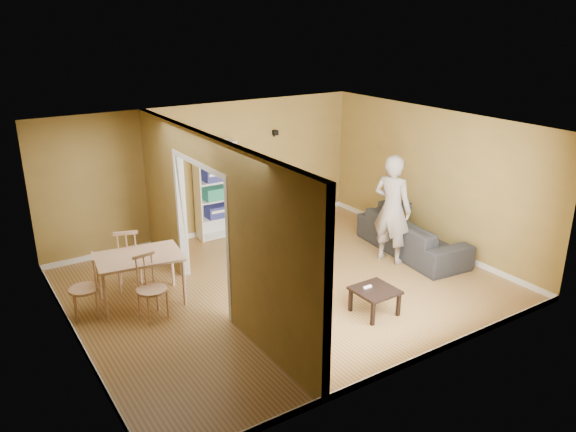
{
  "coord_description": "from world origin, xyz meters",
  "views": [
    {
      "loc": [
        -4.42,
        -6.95,
        4.15
      ],
      "look_at": [
        0.2,
        0.2,
        1.1
      ],
      "focal_mm": 35.0,
      "sensor_mm": 36.0,
      "label": 1
    }
  ],
  "objects_px": {
    "bookshelf": "(215,190)",
    "coffee_table": "(375,293)",
    "chair_near": "(152,288)",
    "sofa": "(412,230)",
    "chair_left": "(84,287)",
    "person": "(393,200)",
    "chair_far": "(129,258)",
    "dining_table": "(139,260)"
  },
  "relations": [
    {
      "from": "person",
      "to": "chair_far",
      "type": "distance_m",
      "value": 4.52
    },
    {
      "from": "coffee_table",
      "to": "dining_table",
      "type": "distance_m",
      "value": 3.54
    },
    {
      "from": "person",
      "to": "chair_far",
      "type": "relative_size",
      "value": 2.19
    },
    {
      "from": "dining_table",
      "to": "chair_near",
      "type": "bearing_deg",
      "value": -92.0
    },
    {
      "from": "chair_left",
      "to": "chair_far",
      "type": "relative_size",
      "value": 0.91
    },
    {
      "from": "sofa",
      "to": "dining_table",
      "type": "relative_size",
      "value": 1.87
    },
    {
      "from": "sofa",
      "to": "bookshelf",
      "type": "distance_m",
      "value": 3.84
    },
    {
      "from": "chair_near",
      "to": "bookshelf",
      "type": "bearing_deg",
      "value": 39.56
    },
    {
      "from": "sofa",
      "to": "coffee_table",
      "type": "height_order",
      "value": "sofa"
    },
    {
      "from": "chair_far",
      "to": "person",
      "type": "bearing_deg",
      "value": 178.98
    },
    {
      "from": "chair_left",
      "to": "chair_near",
      "type": "xyz_separation_m",
      "value": [
        0.81,
        -0.56,
        0.01
      ]
    },
    {
      "from": "sofa",
      "to": "chair_left",
      "type": "height_order",
      "value": "chair_left"
    },
    {
      "from": "sofa",
      "to": "coffee_table",
      "type": "xyz_separation_m",
      "value": [
        -2.08,
        -1.35,
        -0.11
      ]
    },
    {
      "from": "sofa",
      "to": "chair_far",
      "type": "height_order",
      "value": "chair_far"
    },
    {
      "from": "bookshelf",
      "to": "coffee_table",
      "type": "relative_size",
      "value": 3.22
    },
    {
      "from": "coffee_table",
      "to": "dining_table",
      "type": "xyz_separation_m",
      "value": [
        -2.75,
        2.19,
        0.36
      ]
    },
    {
      "from": "sofa",
      "to": "coffee_table",
      "type": "bearing_deg",
      "value": 129.14
    },
    {
      "from": "chair_left",
      "to": "chair_near",
      "type": "height_order",
      "value": "chair_near"
    },
    {
      "from": "sofa",
      "to": "person",
      "type": "distance_m",
      "value": 0.92
    },
    {
      "from": "person",
      "to": "chair_far",
      "type": "xyz_separation_m",
      "value": [
        -4.23,
        1.47,
        -0.62
      ]
    },
    {
      "from": "sofa",
      "to": "person",
      "type": "bearing_deg",
      "value": 100.5
    },
    {
      "from": "sofa",
      "to": "chair_far",
      "type": "relative_size",
      "value": 2.23
    },
    {
      "from": "dining_table",
      "to": "chair_far",
      "type": "height_order",
      "value": "chair_far"
    },
    {
      "from": "sofa",
      "to": "dining_table",
      "type": "height_order",
      "value": "sofa"
    },
    {
      "from": "sofa",
      "to": "dining_table",
      "type": "distance_m",
      "value": 4.91
    },
    {
      "from": "person",
      "to": "dining_table",
      "type": "height_order",
      "value": "person"
    },
    {
      "from": "bookshelf",
      "to": "chair_near",
      "type": "bearing_deg",
      "value": -132.01
    },
    {
      "from": "coffee_table",
      "to": "chair_left",
      "type": "distance_m",
      "value": 4.2
    },
    {
      "from": "chair_near",
      "to": "sofa",
      "type": "bearing_deg",
      "value": -11.88
    },
    {
      "from": "chair_left",
      "to": "chair_near",
      "type": "relative_size",
      "value": 0.99
    },
    {
      "from": "chair_far",
      "to": "chair_near",
      "type": "bearing_deg",
      "value": 106.49
    },
    {
      "from": "bookshelf",
      "to": "person",
      "type": "bearing_deg",
      "value": -53.58
    },
    {
      "from": "person",
      "to": "chair_near",
      "type": "xyz_separation_m",
      "value": [
        -4.26,
        0.34,
        -0.66
      ]
    },
    {
      "from": "bookshelf",
      "to": "chair_near",
      "type": "relative_size",
      "value": 1.98
    },
    {
      "from": "coffee_table",
      "to": "chair_near",
      "type": "xyz_separation_m",
      "value": [
        -2.77,
        1.64,
        0.14
      ]
    },
    {
      "from": "person",
      "to": "bookshelf",
      "type": "distance_m",
      "value": 3.47
    },
    {
      "from": "dining_table",
      "to": "sofa",
      "type": "bearing_deg",
      "value": -9.83
    },
    {
      "from": "chair_left",
      "to": "sofa",
      "type": "bearing_deg",
      "value": 93.97
    },
    {
      "from": "sofa",
      "to": "chair_far",
      "type": "distance_m",
      "value": 5.03
    },
    {
      "from": "person",
      "to": "coffee_table",
      "type": "bearing_deg",
      "value": 112.76
    },
    {
      "from": "coffee_table",
      "to": "dining_table",
      "type": "relative_size",
      "value": 0.48
    },
    {
      "from": "sofa",
      "to": "bookshelf",
      "type": "bearing_deg",
      "value": 50.13
    }
  ]
}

